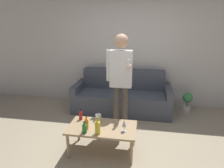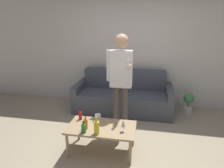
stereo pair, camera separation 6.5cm
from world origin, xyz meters
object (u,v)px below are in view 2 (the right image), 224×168
(coffee_table, at_px, (101,129))
(bottle_orange, at_px, (86,123))
(person_standing_front, at_px, (121,75))
(couch, at_px, (123,97))

(coffee_table, bearing_deg, bottle_orange, -155.14)
(coffee_table, height_order, person_standing_front, person_standing_front)
(coffee_table, distance_m, person_standing_front, 1.01)
(couch, height_order, person_standing_front, person_standing_front)
(couch, relative_size, bottle_orange, 9.69)
(couch, relative_size, coffee_table, 2.08)
(coffee_table, distance_m, bottle_orange, 0.27)
(person_standing_front, bearing_deg, bottle_orange, -116.29)
(coffee_table, relative_size, bottle_orange, 4.66)
(bottle_orange, xyz_separation_m, person_standing_front, (0.40, 0.81, 0.56))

